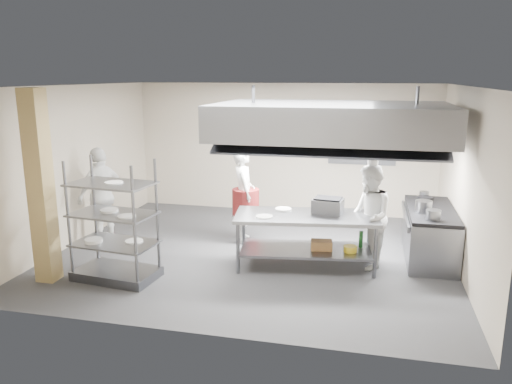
% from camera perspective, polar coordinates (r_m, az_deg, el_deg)
% --- Properties ---
extents(floor, '(7.00, 7.00, 0.00)m').
position_cam_1_polar(floor, '(9.19, -0.25, -6.99)').
color(floor, '#28282A').
rests_on(floor, ground).
extents(ceiling, '(7.00, 7.00, 0.00)m').
position_cam_1_polar(ceiling, '(8.63, -0.27, 12.05)').
color(ceiling, silver).
rests_on(ceiling, wall_back).
extents(wall_back, '(7.00, 0.00, 7.00)m').
position_cam_1_polar(wall_back, '(11.69, 3.13, 4.96)').
color(wall_back, '#BAAA93').
rests_on(wall_back, ground).
extents(wall_left, '(0.00, 6.00, 6.00)m').
position_cam_1_polar(wall_left, '(10.17, -19.87, 2.94)').
color(wall_left, '#BAAA93').
rests_on(wall_left, ground).
extents(wall_right, '(0.00, 6.00, 6.00)m').
position_cam_1_polar(wall_right, '(8.69, 22.81, 1.05)').
color(wall_right, '#BAAA93').
rests_on(wall_right, ground).
extents(column, '(0.30, 0.30, 3.00)m').
position_cam_1_polar(column, '(8.30, -23.39, 0.46)').
color(column, tan).
rests_on(column, floor).
extents(exhaust_hood, '(4.00, 2.50, 0.60)m').
position_cam_1_polar(exhaust_hood, '(8.85, 8.63, 8.04)').
color(exhaust_hood, gray).
rests_on(exhaust_hood, ceiling).
extents(hood_strip_a, '(1.60, 0.12, 0.04)m').
position_cam_1_polar(hood_strip_a, '(9.00, 2.81, 6.21)').
color(hood_strip_a, white).
rests_on(hood_strip_a, exhaust_hood).
extents(hood_strip_b, '(1.60, 0.12, 0.04)m').
position_cam_1_polar(hood_strip_b, '(8.86, 14.40, 5.70)').
color(hood_strip_b, white).
rests_on(hood_strip_b, exhaust_hood).
extents(wall_shelf, '(1.50, 0.28, 0.04)m').
position_cam_1_polar(wall_shelf, '(11.36, 12.00, 4.45)').
color(wall_shelf, gray).
rests_on(wall_shelf, wall_back).
extents(island, '(2.47, 1.30, 0.91)m').
position_cam_1_polar(island, '(8.48, 5.70, -5.56)').
color(island, gray).
rests_on(island, floor).
extents(island_worktop, '(2.47, 1.30, 0.06)m').
position_cam_1_polar(island_worktop, '(8.35, 5.77, -2.80)').
color(island_worktop, gray).
rests_on(island_worktop, island).
extents(island_undershelf, '(2.27, 1.17, 0.04)m').
position_cam_1_polar(island_undershelf, '(8.53, 5.68, -6.55)').
color(island_undershelf, slate).
rests_on(island_undershelf, island).
extents(pass_rack, '(1.36, 0.88, 1.92)m').
position_cam_1_polar(pass_rack, '(8.12, -15.98, -3.15)').
color(pass_rack, slate).
rests_on(pass_rack, floor).
extents(cooking_range, '(0.80, 2.00, 0.84)m').
position_cam_1_polar(cooking_range, '(9.38, 19.20, -4.64)').
color(cooking_range, slate).
rests_on(cooking_range, floor).
extents(range_top, '(0.78, 1.96, 0.06)m').
position_cam_1_polar(range_top, '(9.25, 19.41, -1.98)').
color(range_top, black).
rests_on(range_top, cooking_range).
extents(chef_head, '(0.67, 0.80, 1.86)m').
position_cam_1_polar(chef_head, '(9.63, -1.42, -0.28)').
color(chef_head, silver).
rests_on(chef_head, floor).
extents(chef_line, '(0.81, 0.96, 1.76)m').
position_cam_1_polar(chef_line, '(8.52, 12.75, -2.77)').
color(chef_line, silver).
rests_on(chef_line, floor).
extents(chef_plating, '(0.79, 1.18, 1.86)m').
position_cam_1_polar(chef_plating, '(10.02, -17.20, -0.35)').
color(chef_plating, white).
rests_on(chef_plating, floor).
extents(griddle, '(0.54, 0.44, 0.24)m').
position_cam_1_polar(griddle, '(8.48, 8.21, -1.59)').
color(griddle, slate).
rests_on(griddle, island_worktop).
extents(wicker_basket, '(0.38, 0.29, 0.15)m').
position_cam_1_polar(wicker_basket, '(8.48, 7.49, -6.02)').
color(wicker_basket, '#9B6E3E').
rests_on(wicker_basket, island_undershelf).
extents(stockpot, '(0.28, 0.28, 0.20)m').
position_cam_1_polar(stockpot, '(8.97, 18.61, -1.54)').
color(stockpot, gray).
rests_on(stockpot, range_top).
extents(plate_stack, '(0.28, 0.28, 0.05)m').
position_cam_1_polar(plate_stack, '(8.22, -15.82, -5.47)').
color(plate_stack, white).
rests_on(plate_stack, pass_rack).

